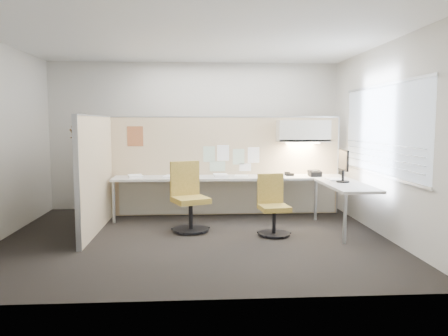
{
  "coord_description": "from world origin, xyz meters",
  "views": [
    {
      "loc": [
        0.02,
        -6.2,
        1.66
      ],
      "look_at": [
        0.47,
        0.8,
        0.93
      ],
      "focal_mm": 35.0,
      "sensor_mm": 36.0,
      "label": 1
    }
  ],
  "objects": [
    {
      "name": "paper_stack_2",
      "position": [
        0.44,
        1.21,
        0.75
      ],
      "size": [
        0.25,
        0.32,
        0.05
      ],
      "primitive_type": "cube",
      "rotation": [
        0.0,
        0.0,
        0.07
      ],
      "color": "white",
      "rests_on": "desk"
    },
    {
      "name": "partition_left",
      "position": [
        -1.5,
        0.5,
        0.88
      ],
      "size": [
        0.06,
        2.2,
        1.75
      ],
      "primitive_type": "cube",
      "color": "#CEB48E",
      "rests_on": "floor"
    },
    {
      "name": "chair_right",
      "position": [
        1.15,
        0.1,
        0.41
      ],
      "size": [
        0.47,
        0.48,
        0.88
      ],
      "rotation": [
        0.0,
        0.0,
        0.14
      ],
      "color": "black",
      "rests_on": "floor"
    },
    {
      "name": "chair_left",
      "position": [
        -0.1,
        0.43,
        0.49
      ],
      "size": [
        0.64,
        0.66,
        1.05
      ],
      "rotation": [
        0.0,
        0.0,
        0.4
      ],
      "color": "black",
      "rests_on": "floor"
    },
    {
      "name": "partition_back",
      "position": [
        0.55,
        1.6,
        0.88
      ],
      "size": [
        4.1,
        0.06,
        1.75
      ],
      "primitive_type": "cube",
      "color": "#CEB48E",
      "rests_on": "floor"
    },
    {
      "name": "poster",
      "position": [
        -1.05,
        1.57,
        1.42
      ],
      "size": [
        0.28,
        0.0,
        0.35
      ],
      "primitive_type": "cube",
      "color": "orange",
      "rests_on": "partition_back"
    },
    {
      "name": "wall_right",
      "position": [
        2.75,
        0.0,
        1.4
      ],
      "size": [
        0.02,
        4.5,
        2.8
      ],
      "primitive_type": "cube",
      "color": "beige",
      "rests_on": "ground"
    },
    {
      "name": "phone",
      "position": [
        2.07,
        1.19,
        0.78
      ],
      "size": [
        0.22,
        0.21,
        0.12
      ],
      "rotation": [
        0.0,
        0.0,
        0.08
      ],
      "color": "black",
      "rests_on": "desk"
    },
    {
      "name": "wall_front",
      "position": [
        0.0,
        -2.25,
        1.4
      ],
      "size": [
        5.5,
        0.02,
        2.8
      ],
      "primitive_type": "cube",
      "color": "beige",
      "rests_on": "ground"
    },
    {
      "name": "paper_stack_5",
      "position": [
        2.26,
        0.68,
        0.74
      ],
      "size": [
        0.24,
        0.31,
        0.02
      ],
      "primitive_type": "cube",
      "rotation": [
        0.0,
        0.0,
        0.05
      ],
      "color": "white",
      "rests_on": "desk"
    },
    {
      "name": "task_light_strip",
      "position": [
        1.9,
        1.39,
        1.3
      ],
      "size": [
        0.6,
        0.06,
        0.02
      ],
      "primitive_type": "cube",
      "color": "#FFEABF",
      "rests_on": "overhead_bin"
    },
    {
      "name": "paper_stack_4",
      "position": [
        1.32,
        1.16,
        0.74
      ],
      "size": [
        0.23,
        0.3,
        0.03
      ],
      "primitive_type": "cube",
      "rotation": [
        0.0,
        0.0,
        0.01
      ],
      "color": "white",
      "rests_on": "desk"
    },
    {
      "name": "monitor",
      "position": [
        2.3,
        0.4,
        1.03
      ],
      "size": [
        0.2,
        0.48,
        0.51
      ],
      "rotation": [
        0.0,
        0.0,
        1.51
      ],
      "color": "black",
      "rests_on": "desk"
    },
    {
      "name": "pinned_papers",
      "position": [
        0.63,
        1.57,
        1.03
      ],
      "size": [
        1.01,
        0.0,
        0.47
      ],
      "color": "#8CBF8C",
      "rests_on": "partition_back"
    },
    {
      "name": "paper_stack_1",
      "position": [
        -0.41,
        1.27,
        0.74
      ],
      "size": [
        0.28,
        0.34,
        0.02
      ],
      "primitive_type": "cube",
      "rotation": [
        0.0,
        0.0,
        -0.19
      ],
      "color": "white",
      "rests_on": "desk"
    },
    {
      "name": "desk",
      "position": [
        0.93,
        1.13,
        0.6
      ],
      "size": [
        4.0,
        2.07,
        0.73
      ],
      "color": "beige",
      "rests_on": "floor"
    },
    {
      "name": "paper_stack_3",
      "position": [
        0.8,
        1.29,
        0.74
      ],
      "size": [
        0.26,
        0.33,
        0.01
      ],
      "primitive_type": "cube",
      "rotation": [
        0.0,
        0.0,
        -0.12
      ],
      "color": "white",
      "rests_on": "desk"
    },
    {
      "name": "floor",
      "position": [
        0.0,
        0.0,
        -0.01
      ],
      "size": [
        5.5,
        4.5,
        0.01
      ],
      "primitive_type": "cube",
      "color": "black",
      "rests_on": "ground"
    },
    {
      "name": "paper_stack_0",
      "position": [
        -1.02,
        1.29,
        0.75
      ],
      "size": [
        0.3,
        0.35,
        0.04
      ],
      "primitive_type": "cube",
      "rotation": [
        0.0,
        0.0,
        0.24
      ],
      "color": "white",
      "rests_on": "desk"
    },
    {
      "name": "ceiling",
      "position": [
        0.0,
        0.0,
        2.8
      ],
      "size": [
        5.5,
        4.5,
        0.01
      ],
      "primitive_type": "cube",
      "color": "white",
      "rests_on": "wall_back"
    },
    {
      "name": "window_pane",
      "position": [
        2.73,
        0.0,
        1.55
      ],
      "size": [
        0.01,
        2.8,
        1.3
      ],
      "primitive_type": "cube",
      "color": "#9CA7B5",
      "rests_on": "wall_right"
    },
    {
      "name": "overhead_bin",
      "position": [
        1.9,
        1.39,
        1.51
      ],
      "size": [
        0.9,
        0.36,
        0.38
      ],
      "primitive_type": "cube",
      "color": "beige",
      "rests_on": "partition_back"
    },
    {
      "name": "stapler",
      "position": [
        1.66,
        1.28,
        0.76
      ],
      "size": [
        0.14,
        0.06,
        0.05
      ],
      "primitive_type": "cube",
      "rotation": [
        0.0,
        0.0,
        -0.17
      ],
      "color": "black",
      "rests_on": "desk"
    },
    {
      "name": "coat_hook",
      "position": [
        -1.58,
        -0.25,
        1.41
      ],
      "size": [
        0.18,
        0.49,
        1.44
      ],
      "color": "silver",
      "rests_on": "partition_left"
    },
    {
      "name": "wall_back",
      "position": [
        0.0,
        2.25,
        1.4
      ],
      "size": [
        5.5,
        0.02,
        2.8
      ],
      "primitive_type": "cube",
      "color": "beige",
      "rests_on": "ground"
    },
    {
      "name": "tape_dispenser",
      "position": [
        1.63,
        1.39,
        0.76
      ],
      "size": [
        0.11,
        0.08,
        0.06
      ],
      "primitive_type": "cube",
      "rotation": [
        0.0,
        0.0,
        -0.21
      ],
      "color": "black",
      "rests_on": "desk"
    }
  ]
}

